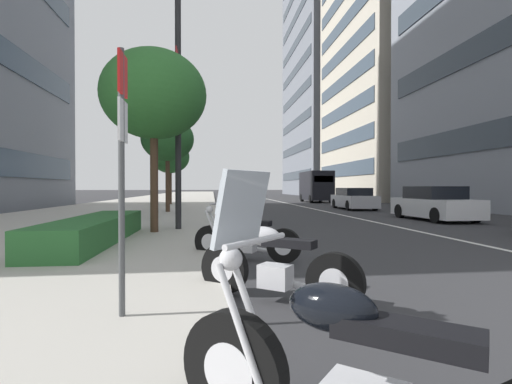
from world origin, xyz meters
TOP-DOWN VIEW (x-y plane):
  - sidewalk_right_plaza at (30.00, 11.34)m, footprint 160.00×10.18m
  - lane_centre_stripe at (35.00, 0.00)m, footprint 110.00×0.16m
  - motorcycle_under_tarp at (-0.30, 5.78)m, footprint 1.48×1.81m
  - motorcycle_mid_row at (2.52, 5.75)m, footprint 1.37×1.82m
  - motorcycle_far_end_row at (5.18, 5.87)m, footprint 1.13×1.97m
  - car_mid_block_traffic at (13.17, -2.92)m, footprint 4.22×1.96m
  - car_approaching_light at (21.34, -2.48)m, footprint 4.49×1.97m
  - delivery_van_ahead at (32.82, -3.19)m, footprint 5.04×2.11m
  - parking_sign_by_curb at (1.74, 7.34)m, footprint 0.32×0.06m
  - street_lamp_with_banners at (9.56, 7.19)m, footprint 1.26×2.26m
  - clipped_hedge_bed at (6.92, 9.14)m, footprint 5.31×1.10m
  - street_tree_near_plaza_corner at (8.82, 8.09)m, footprint 2.91×2.91m
  - street_tree_by_lamp_post at (17.70, 8.74)m, footprint 2.66×2.66m
  - street_tree_far_plaza at (26.77, 9.60)m, footprint 2.83×2.83m
  - pedestrian_on_plaza at (13.74, 8.82)m, footprint 0.43×0.32m
  - office_tower_far_left_down_avenue at (39.65, -18.74)m, footprint 18.58×21.09m
  - office_tower_mid_left at (64.93, -16.98)m, footprint 24.91×17.57m

SIDE VIEW (x-z plane):
  - lane_centre_stripe at x=35.00m, z-range 0.00..0.01m
  - sidewalk_right_plaza at x=30.00m, z-range 0.00..0.15m
  - motorcycle_far_end_row at x=5.18m, z-range -0.13..0.97m
  - clipped_hedge_bed at x=6.92m, z-range 0.15..0.71m
  - motorcycle_mid_row at x=2.52m, z-range -0.30..1.20m
  - motorcycle_under_tarp at x=-0.30m, z-range -0.30..1.20m
  - car_approaching_light at x=21.34m, z-range -0.03..1.33m
  - car_mid_block_traffic at x=13.17m, z-range -0.04..1.39m
  - pedestrian_on_plaza at x=13.74m, z-range 0.15..1.77m
  - delivery_van_ahead at x=32.82m, z-range 0.09..2.96m
  - parking_sign_by_curb at x=1.74m, z-range 0.48..3.06m
  - street_tree_far_plaza at x=26.77m, z-range 1.28..5.98m
  - street_tree_by_lamp_post at x=17.70m, z-range 1.42..6.26m
  - street_tree_near_plaza_corner at x=8.82m, z-range 1.43..6.51m
  - street_lamp_with_banners at x=9.56m, z-range 0.96..9.19m
  - office_tower_far_left_down_avenue at x=39.65m, z-range 0.00..42.22m
  - office_tower_mid_left at x=64.93m, z-range 0.00..43.47m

